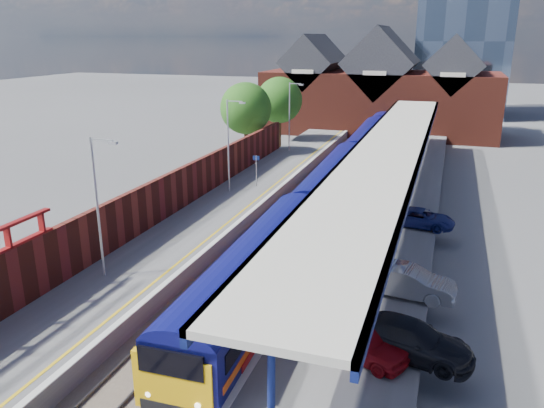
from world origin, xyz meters
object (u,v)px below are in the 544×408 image
Objects in this scene: lamp_post_c at (230,140)px; parked_car_red at (359,339)px; lamp_post_b at (99,200)px; platform_sign at (256,166)px; lamp_post_d at (291,113)px; parked_car_silver at (407,281)px; parked_car_blue at (421,218)px; train at (354,159)px; parked_car_dark at (409,339)px.

lamp_post_c is 23.21m from parked_car_red.
lamp_post_c is 1.78× the size of parked_car_red.
platform_sign is at bearing 85.67° from lamp_post_b.
lamp_post_b and lamp_post_d have the same top height.
parked_car_silver is (14.38, -13.40, -3.28)m from lamp_post_c.
parked_car_blue is (0.01, 9.82, -0.14)m from parked_car_silver.
train is 26.38× the size of platform_sign.
parked_car_silver reaches higher than parked_car_dark.
lamp_post_c is at bearing 90.00° from lamp_post_b.
lamp_post_b reaches higher than parked_car_red.
parked_car_dark is (0.48, -4.88, -0.03)m from parked_car_silver.
platform_sign reaches higher than parked_car_dark.
platform_sign is 0.60× the size of parked_car_blue.
platform_sign reaches higher than train.
parked_car_silver is 9.82m from parked_car_blue.
platform_sign is at bearing 46.09° from parked_car_silver.
parked_car_red is at bearing -12.46° from lamp_post_b.
train reaches higher than parked_car_silver.
lamp_post_b is 19.31m from parked_car_blue.
lamp_post_d is 37.51m from parked_car_dark.
lamp_post_d reaches higher than platform_sign.
lamp_post_c is at bearing -130.41° from train.
lamp_post_c is at bearing -124.26° from platform_sign.
lamp_post_c is 1.00× the size of lamp_post_d.
lamp_post_b reaches higher than train.
parked_car_blue is at bearing 40.80° from lamp_post_b.
parked_car_blue is at bearing 14.44° from parked_car_dark.
lamp_post_c is 1.62× the size of parked_car_silver.
platform_sign is at bearing -84.44° from lamp_post_d.
lamp_post_c reaches higher than train.
lamp_post_d is (0.00, 16.00, 0.00)m from lamp_post_c.
platform_sign is 23.97m from parked_car_red.
lamp_post_d is 32.89m from parked_car_silver.
lamp_post_b is 16.00m from lamp_post_c.
lamp_post_b is 13.79m from parked_car_red.
lamp_post_c is 16.00m from lamp_post_d.
lamp_post_d is (0.00, 32.00, 0.00)m from lamp_post_b.
train is 28.39m from parked_car_dark.
parked_car_dark is at bearing -56.35° from platform_sign.
lamp_post_b reaches higher than parked_car_blue.
lamp_post_c is at bearing 84.89° from parked_car_blue.
parked_car_dark is at bearing -168.45° from parked_car_silver.
parked_car_silver is 1.05× the size of parked_car_blue.
lamp_post_d is at bearing 95.56° from platform_sign.
platform_sign is (-6.49, -7.23, 0.57)m from train.
parked_car_red is at bearing -55.32° from lamp_post_c.
parked_car_silver is at bearing -63.94° from lamp_post_d.
lamp_post_d is 14.25m from platform_sign.
lamp_post_b reaches higher than parked_car_silver.
lamp_post_c is at bearing 51.70° from parked_car_dark.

